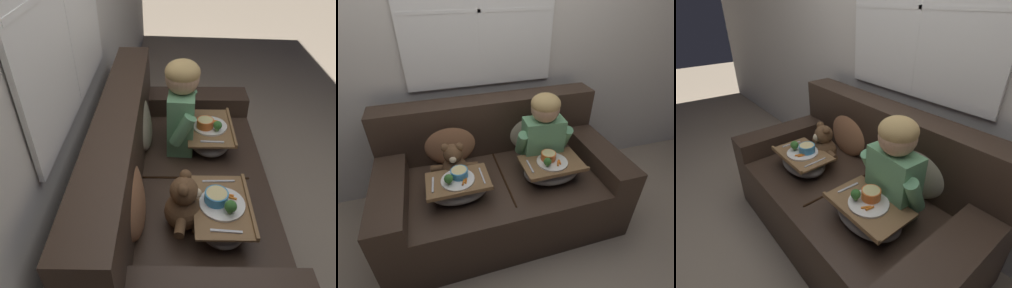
# 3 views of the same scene
# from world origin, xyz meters

# --- Properties ---
(ground_plane) EXTENTS (14.00, 14.00, 0.00)m
(ground_plane) POSITION_xyz_m (0.00, 0.00, 0.00)
(ground_plane) COLOR tan
(wall_back_with_window) EXTENTS (8.00, 0.08, 2.60)m
(wall_back_with_window) POSITION_xyz_m (0.00, 0.60, 1.31)
(wall_back_with_window) COLOR beige
(wall_back_with_window) RESTS_ON ground_plane
(couch) EXTENTS (1.81, 0.97, 0.94)m
(couch) POSITION_xyz_m (0.00, 0.06, 0.34)
(couch) COLOR #38281E
(couch) RESTS_ON ground_plane
(throw_pillow_behind_child) EXTENTS (0.41, 0.20, 0.43)m
(throw_pillow_behind_child) POSITION_xyz_m (0.34, 0.29, 0.67)
(throw_pillow_behind_child) COLOR #C1B293
(throw_pillow_behind_child) RESTS_ON couch
(throw_pillow_behind_teddy) EXTENTS (0.43, 0.21, 0.45)m
(throw_pillow_behind_teddy) POSITION_xyz_m (-0.34, 0.29, 0.67)
(throw_pillow_behind_teddy) COLOR #B2754C
(throw_pillow_behind_teddy) RESTS_ON couch
(child_figure) EXTENTS (0.43, 0.22, 0.60)m
(child_figure) POSITION_xyz_m (0.34, 0.03, 0.81)
(child_figure) COLOR #66A370
(child_figure) RESTS_ON couch
(teddy_bear) EXTENTS (0.34, 0.24, 0.32)m
(teddy_bear) POSITION_xyz_m (-0.34, 0.02, 0.61)
(teddy_bear) COLOR brown
(teddy_bear) RESTS_ON couch
(lap_tray_child) EXTENTS (0.44, 0.30, 0.22)m
(lap_tray_child) POSITION_xyz_m (0.34, -0.16, 0.56)
(lap_tray_child) COLOR slate
(lap_tray_child) RESTS_ON child_figure
(lap_tray_teddy) EXTENTS (0.42, 0.28, 0.22)m
(lap_tray_teddy) POSITION_xyz_m (-0.34, -0.16, 0.56)
(lap_tray_teddy) COLOR slate
(lap_tray_teddy) RESTS_ON teddy_bear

